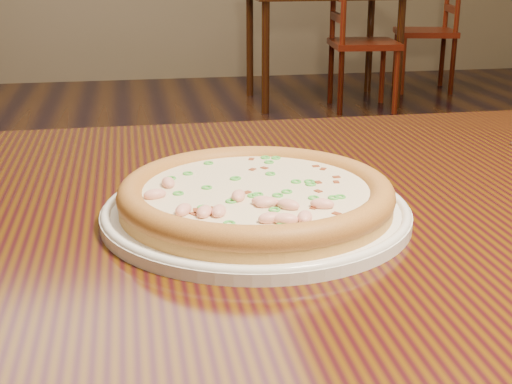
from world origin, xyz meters
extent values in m
cube|color=black|center=(0.30, -0.66, 0.73)|extent=(1.20, 0.80, 0.04)
cylinder|color=white|center=(0.18, -0.71, 0.76)|extent=(0.33, 0.33, 0.01)
torus|color=white|center=(0.18, -0.71, 0.76)|extent=(0.33, 0.33, 0.01)
cylinder|color=gold|center=(0.18, -0.71, 0.77)|extent=(0.29, 0.29, 0.02)
torus|color=#C48130|center=(0.18, -0.71, 0.78)|extent=(0.29, 0.29, 0.03)
cylinder|color=beige|center=(0.18, -0.71, 0.78)|extent=(0.24, 0.24, 0.00)
ellipsoid|color=#F2B29E|center=(0.07, -0.73, 0.79)|extent=(0.03, 0.02, 0.01)
ellipsoid|color=#F2B29E|center=(0.10, -0.78, 0.79)|extent=(0.02, 0.03, 0.01)
ellipsoid|color=#F2B29E|center=(0.19, -0.82, 0.79)|extent=(0.03, 0.02, 0.01)
ellipsoid|color=#F2B29E|center=(0.17, -0.81, 0.79)|extent=(0.03, 0.02, 0.01)
ellipsoid|color=#F2B29E|center=(0.20, -0.78, 0.79)|extent=(0.03, 0.03, 0.01)
ellipsoid|color=#F2B29E|center=(0.18, -0.77, 0.79)|extent=(0.03, 0.02, 0.01)
ellipsoid|color=#F2B29E|center=(0.12, -0.78, 0.79)|extent=(0.02, 0.03, 0.01)
ellipsoid|color=#F2B29E|center=(0.13, -0.79, 0.79)|extent=(0.02, 0.03, 0.01)
ellipsoid|color=#F2B29E|center=(0.18, -0.77, 0.79)|extent=(0.03, 0.02, 0.01)
ellipsoid|color=#F2B29E|center=(0.09, -0.69, 0.79)|extent=(0.02, 0.02, 0.01)
ellipsoid|color=#F2B29E|center=(0.21, -0.82, 0.79)|extent=(0.02, 0.03, 0.01)
ellipsoid|color=#F2B29E|center=(0.23, -0.78, 0.79)|extent=(0.03, 0.02, 0.01)
ellipsoid|color=#F2B29E|center=(0.15, -0.75, 0.79)|extent=(0.02, 0.03, 0.01)
cube|color=maroon|center=(0.11, -0.78, 0.78)|extent=(0.01, 0.01, 0.00)
cube|color=maroon|center=(0.27, -0.66, 0.78)|extent=(0.01, 0.01, 0.00)
cube|color=maroon|center=(0.19, -0.61, 0.78)|extent=(0.01, 0.01, 0.00)
cube|color=maroon|center=(0.25, -0.71, 0.78)|extent=(0.01, 0.01, 0.00)
cube|color=maroon|center=(0.24, -0.74, 0.78)|extent=(0.01, 0.01, 0.00)
cube|color=maroon|center=(0.20, -0.65, 0.78)|extent=(0.01, 0.01, 0.00)
cube|color=maroon|center=(0.27, -0.71, 0.78)|extent=(0.01, 0.01, 0.00)
cube|color=maroon|center=(0.11, -0.78, 0.78)|extent=(0.01, 0.01, 0.00)
cube|color=maroon|center=(0.11, -0.77, 0.78)|extent=(0.01, 0.01, 0.00)
cube|color=maroon|center=(0.17, -0.75, 0.78)|extent=(0.01, 0.01, 0.00)
cube|color=maroon|center=(0.27, -0.69, 0.78)|extent=(0.01, 0.01, 0.00)
cube|color=maroon|center=(0.24, -0.80, 0.78)|extent=(0.01, 0.01, 0.00)
cube|color=maroon|center=(0.17, -0.73, 0.78)|extent=(0.01, 0.01, 0.00)
cube|color=maroon|center=(0.19, -0.65, 0.78)|extent=(0.01, 0.01, 0.00)
cube|color=maroon|center=(0.22, -0.78, 0.78)|extent=(0.01, 0.01, 0.00)
cube|color=maroon|center=(0.13, -0.77, 0.78)|extent=(0.01, 0.01, 0.00)
cube|color=maroon|center=(0.26, -0.65, 0.78)|extent=(0.01, 0.01, 0.00)
torus|color=green|center=(0.18, -0.78, 0.79)|extent=(0.02, 0.02, 0.00)
torus|color=green|center=(0.13, -0.71, 0.79)|extent=(0.02, 0.02, 0.00)
torus|color=green|center=(0.18, -0.74, 0.79)|extent=(0.01, 0.01, 0.00)
torus|color=green|center=(0.20, -0.67, 0.79)|extent=(0.02, 0.02, 0.00)
torus|color=green|center=(0.20, -0.74, 0.79)|extent=(0.01, 0.01, 0.00)
torus|color=green|center=(0.16, -0.68, 0.79)|extent=(0.02, 0.02, 0.00)
torus|color=green|center=(0.17, -0.74, 0.79)|extent=(0.02, 0.02, 0.00)
torus|color=green|center=(0.23, -0.76, 0.79)|extent=(0.02, 0.02, 0.00)
torus|color=green|center=(0.22, -0.61, 0.79)|extent=(0.01, 0.01, 0.00)
torus|color=green|center=(0.21, -0.60, 0.79)|extent=(0.02, 0.02, 0.00)
torus|color=green|center=(0.25, -0.76, 0.79)|extent=(0.01, 0.01, 0.00)
torus|color=green|center=(0.14, -0.62, 0.79)|extent=(0.02, 0.02, 0.00)
torus|color=green|center=(0.11, -0.65, 0.79)|extent=(0.01, 0.01, 0.00)
torus|color=green|center=(0.12, -0.77, 0.79)|extent=(0.01, 0.01, 0.00)
torus|color=green|center=(0.24, -0.70, 0.79)|extent=(0.01, 0.01, 0.00)
torus|color=green|center=(0.10, -0.72, 0.79)|extent=(0.01, 0.01, 0.00)
torus|color=green|center=(0.16, -0.68, 0.79)|extent=(0.02, 0.02, 0.00)
torus|color=green|center=(0.14, -0.81, 0.79)|extent=(0.01, 0.01, 0.00)
torus|color=green|center=(0.15, -0.75, 0.79)|extent=(0.01, 0.01, 0.00)
torus|color=green|center=(0.21, -0.73, 0.79)|extent=(0.02, 0.02, 0.00)
torus|color=green|center=(0.26, -0.76, 0.79)|extent=(0.02, 0.02, 0.00)
torus|color=green|center=(0.21, -0.62, 0.79)|extent=(0.01, 0.01, 0.00)
torus|color=green|center=(0.18, -0.82, 0.79)|extent=(0.01, 0.01, 0.00)
torus|color=green|center=(0.22, -0.70, 0.79)|extent=(0.02, 0.02, 0.00)
torus|color=green|center=(0.24, -0.71, 0.79)|extent=(0.02, 0.02, 0.00)
torus|color=green|center=(0.09, -0.67, 0.79)|extent=(0.02, 0.02, 0.00)
cylinder|color=black|center=(0.92, 3.09, 0.35)|extent=(0.05, 0.05, 0.71)
cylinder|color=black|center=(1.82, 3.09, 0.35)|extent=(0.05, 0.05, 0.71)
cylinder|color=black|center=(0.92, 3.69, 0.35)|extent=(0.05, 0.05, 0.71)
cylinder|color=black|center=(1.82, 3.69, 0.35)|extent=(0.05, 0.05, 0.71)
cube|color=#60120E|center=(1.58, 3.11, 0.43)|extent=(0.46, 0.46, 0.04)
cylinder|color=#60120E|center=(1.74, 2.91, 0.21)|extent=(0.04, 0.04, 0.41)
cylinder|color=#60120E|center=(1.78, 3.27, 0.21)|extent=(0.04, 0.04, 0.41)
cylinder|color=#60120E|center=(1.39, 2.95, 0.21)|extent=(0.04, 0.04, 0.41)
cylinder|color=#60120E|center=(1.42, 3.31, 0.21)|extent=(0.04, 0.04, 0.41)
cylinder|color=#60120E|center=(1.39, 2.95, 0.47)|extent=(0.04, 0.04, 0.95)
cylinder|color=#60120E|center=(1.42, 3.31, 0.47)|extent=(0.04, 0.04, 0.95)
cube|color=#60120E|center=(1.40, 3.13, 0.60)|extent=(0.07, 0.36, 0.05)
cube|color=#60120E|center=(2.25, 3.67, 0.43)|extent=(0.50, 0.50, 0.04)
cylinder|color=#60120E|center=(2.11, 3.88, 0.21)|extent=(0.04, 0.04, 0.41)
cylinder|color=#60120E|center=(2.03, 3.53, 0.21)|extent=(0.04, 0.04, 0.41)
cylinder|color=#60120E|center=(2.46, 3.81, 0.21)|extent=(0.04, 0.04, 0.41)
cylinder|color=#60120E|center=(2.38, 3.46, 0.21)|extent=(0.04, 0.04, 0.41)
cylinder|color=#60120E|center=(2.46, 3.81, 0.47)|extent=(0.04, 0.04, 0.95)
cylinder|color=#60120E|center=(2.38, 3.46, 0.47)|extent=(0.04, 0.04, 0.95)
cube|color=#60120E|center=(2.42, 3.63, 0.60)|extent=(0.11, 0.36, 0.05)
camera|label=1|loc=(0.05, -1.42, 1.03)|focal=50.00mm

